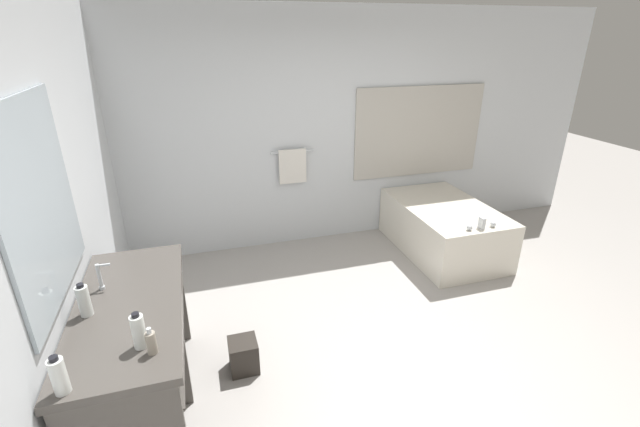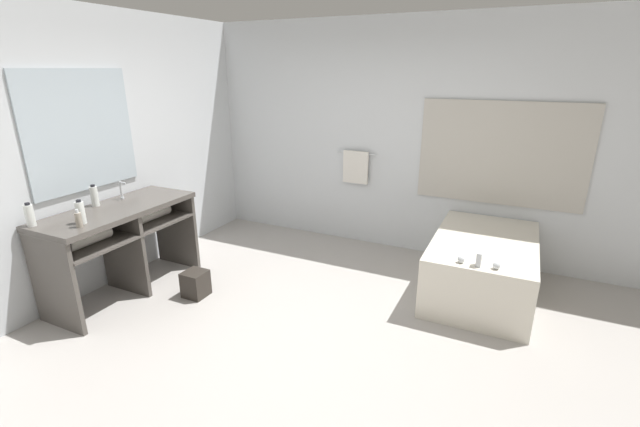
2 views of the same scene
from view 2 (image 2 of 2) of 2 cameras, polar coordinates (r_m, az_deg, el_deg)
The scene contains 11 objects.
ground_plane at distance 3.77m, azimuth -3.39°, elevation -15.76°, with size 16.00×16.00×0.00m, color #A8A39E.
wall_back_with_blinds at distance 5.21m, azimuth 8.81°, elevation 9.86°, with size 7.40×0.13×2.70m.
wall_left_with_mirror at distance 4.70m, azimuth -28.55°, elevation 6.94°, with size 0.08×7.40×2.70m.
vanity_counter at distance 4.57m, azimuth -24.84°, elevation -2.01°, with size 0.63×1.47×0.89m.
sink_faucet at distance 4.73m, azimuth -24.94°, elevation 2.78°, with size 0.09×0.04×0.18m.
bathtub at distance 4.53m, azimuth 20.84°, elevation -6.23°, with size 0.94×1.50×0.69m.
water_bottle_1 at distance 4.28m, azimuth -34.23°, elevation -0.20°, with size 0.07×0.07×0.20m.
water_bottle_2 at distance 4.60m, azimuth -27.87°, elevation 2.07°, with size 0.07×0.07×0.21m.
water_bottle_3 at distance 4.13m, azimuth -29.30°, elevation 0.13°, with size 0.07×0.07×0.21m.
soap_dispenser at distance 4.05m, azimuth -29.51°, elevation -0.71°, with size 0.05×0.05×0.15m.
waste_bin at distance 4.43m, azimuth -16.26°, elevation -8.98°, with size 0.21×0.21×0.26m.
Camera 2 is at (1.53, -2.70, 2.14)m, focal length 24.00 mm.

